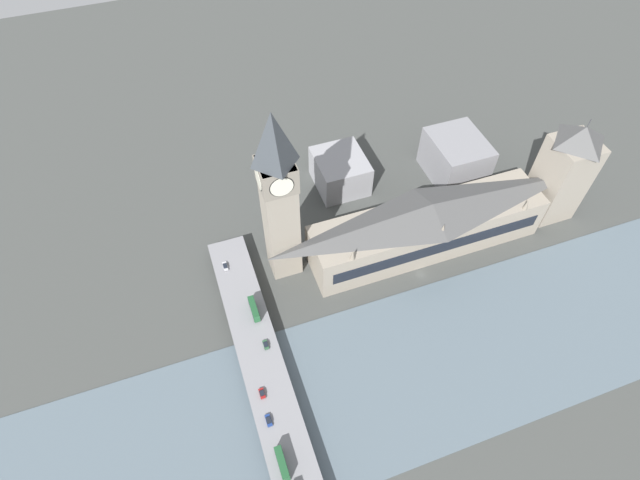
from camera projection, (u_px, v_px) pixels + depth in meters
ground_plane at (421, 274)px, 220.39m from camera, size 600.00×600.00×0.00m
river_water at (465, 351)px, 197.65m from camera, size 65.63×360.00×0.30m
parliament_hall at (427, 226)px, 219.65m from camera, size 23.60×105.69×27.88m
clock_tower at (279, 197)px, 188.76m from camera, size 13.87×13.87×83.76m
victoria_tower at (563, 172)px, 224.27m from camera, size 18.62×18.62×54.71m
road_bridge at (276, 412)px, 177.96m from camera, size 163.27×16.25×5.91m
double_decker_bus_lead at (282, 463)px, 163.68m from camera, size 10.74×2.56×4.86m
double_decker_bus_rear at (254, 309)px, 199.71m from camera, size 10.31×2.52×4.90m
car_northbound_lead at (225, 266)px, 215.13m from camera, size 4.68×1.90×1.30m
car_northbound_mid at (262, 393)px, 180.23m from camera, size 3.89×1.87×1.48m
car_southbound_lead at (269, 420)px, 174.29m from camera, size 4.38×1.85×1.38m
car_southbound_mid at (266, 345)px, 192.17m from camera, size 4.00×1.82×1.40m
city_block_west at (340, 171)px, 248.34m from camera, size 26.72×24.12×17.17m
city_block_center at (455, 157)px, 251.20m from camera, size 30.32×25.35×21.90m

